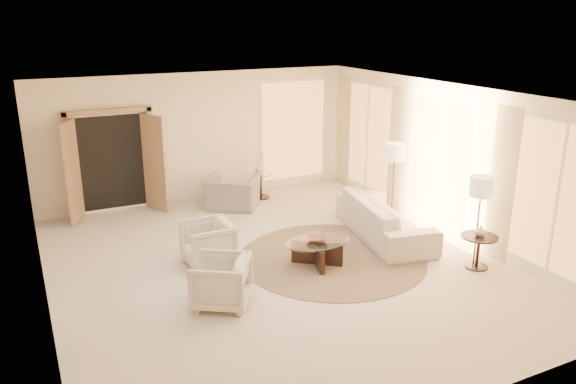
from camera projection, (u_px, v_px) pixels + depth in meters
name	position (u px, v px, depth m)	size (l,w,h in m)	color
room	(276.00, 184.00, 8.86)	(7.04, 8.04, 2.83)	beige
windows_right	(442.00, 162.00, 10.42)	(0.10, 6.40, 2.40)	#FFB666
window_back_corner	(294.00, 130.00, 13.23)	(1.70, 0.10, 2.40)	#FFB666
curtains_right	(410.00, 154.00, 11.18)	(0.06, 5.20, 2.60)	#C4B790
french_doors	(113.00, 163.00, 11.43)	(1.95, 0.66, 2.16)	#A5825F
area_rug	(332.00, 258.00, 9.55)	(3.17, 3.17, 0.01)	#3F2F23
sofa	(385.00, 218.00, 10.37)	(2.51, 0.98, 0.73)	beige
armchair_left	(208.00, 241.00, 9.23)	(0.77, 0.72, 0.80)	beige
armchair_right	(221.00, 279.00, 7.91)	(0.76, 0.71, 0.78)	beige
accent_chair	(232.00, 187.00, 11.88)	(1.07, 0.69, 0.93)	gray
coffee_table	(317.00, 250.00, 9.23)	(1.43, 1.43, 0.42)	black
end_table	(479.00, 246.00, 9.09)	(0.59, 0.59, 0.55)	black
side_table	(261.00, 183.00, 12.59)	(0.49, 0.49, 0.57)	#2E251B
floor_lamp_near	(395.00, 156.00, 10.79)	(0.39, 0.39, 1.61)	#2E251B
floor_lamp_far	(481.00, 191.00, 8.87)	(0.37, 0.37, 1.52)	#2E251B
bowl	(317.00, 239.00, 9.17)	(0.33, 0.33, 0.08)	brown
end_vase	(480.00, 231.00, 9.01)	(0.18, 0.18, 0.18)	silver
side_vase	(261.00, 168.00, 12.49)	(0.24, 0.24, 0.25)	silver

